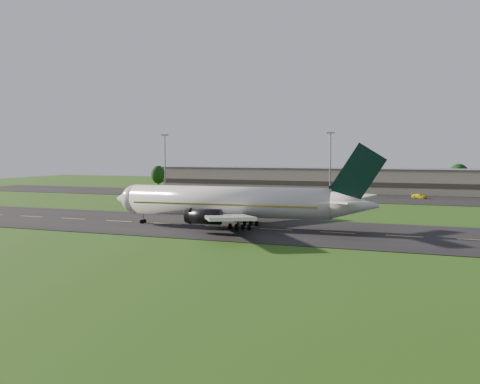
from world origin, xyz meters
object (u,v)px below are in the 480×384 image
(service_vehicle_b, at_px, (303,193))
(light_mast_west, at_px, (165,155))
(light_mast_centre, at_px, (330,156))
(service_vehicle_a, at_px, (237,194))
(service_vehicle_c, at_px, (324,196))
(airliner, at_px, (233,202))
(terminal, at_px, (343,181))
(service_vehicle_d, at_px, (419,196))

(service_vehicle_b, bearing_deg, light_mast_west, 59.66)
(light_mast_west, xyz_separation_m, light_mast_centre, (60.00, 0.00, 0.00))
(service_vehicle_a, xyz_separation_m, service_vehicle_c, (28.23, -0.05, -0.01))
(airliner, relative_size, service_vehicle_b, 12.31)
(terminal, distance_m, service_vehicle_b, 23.24)
(light_mast_centre, bearing_deg, service_vehicle_c, -86.32)
(service_vehicle_a, bearing_deg, light_mast_west, 123.50)
(airliner, distance_m, service_vehicle_b, 75.35)
(airliner, relative_size, light_mast_west, 2.52)
(service_vehicle_b, height_order, service_vehicle_d, service_vehicle_b)
(service_vehicle_a, bearing_deg, service_vehicle_b, -13.12)
(terminal, bearing_deg, service_vehicle_d, -36.73)
(airliner, relative_size, service_vehicle_a, 13.70)
(airliner, bearing_deg, service_vehicle_b, 90.69)
(service_vehicle_b, bearing_deg, light_mast_centre, -83.05)
(service_vehicle_b, height_order, service_vehicle_c, service_vehicle_b)
(light_mast_west, height_order, service_vehicle_a, light_mast_west)
(terminal, xyz_separation_m, service_vehicle_b, (-9.25, -21.07, -3.20))
(airliner, xyz_separation_m, terminal, (3.82, 96.13, -0.67))
(light_mast_centre, height_order, service_vehicle_a, light_mast_centre)
(light_mast_west, bearing_deg, service_vehicle_c, -11.91)
(terminal, height_order, service_vehicle_d, terminal)
(service_vehicle_b, distance_m, service_vehicle_d, 35.40)
(light_mast_centre, distance_m, service_vehicle_b, 15.11)
(airliner, bearing_deg, service_vehicle_a, 106.96)
(light_mast_centre, xyz_separation_m, service_vehicle_b, (-7.84, -4.89, -11.95))
(service_vehicle_d, bearing_deg, terminal, 84.79)
(light_mast_centre, bearing_deg, service_vehicle_b, -148.06)
(light_mast_west, bearing_deg, service_vehicle_b, -5.36)
(light_mast_west, relative_size, service_vehicle_c, 4.50)
(service_vehicle_a, relative_size, service_vehicle_c, 0.83)
(airliner, distance_m, service_vehicle_d, 82.37)
(terminal, distance_m, service_vehicle_d, 32.75)
(service_vehicle_d, bearing_deg, airliner, -169.82)
(light_mast_west, distance_m, light_mast_centre, 60.00)
(light_mast_centre, bearing_deg, light_mast_west, 180.00)
(service_vehicle_b, bearing_deg, service_vehicle_a, 86.98)
(light_mast_centre, bearing_deg, service_vehicle_d, -6.85)
(service_vehicle_c, bearing_deg, service_vehicle_d, 43.76)
(service_vehicle_a, bearing_deg, service_vehicle_c, -35.18)
(light_mast_centre, xyz_separation_m, service_vehicle_c, (0.82, -12.82, -12.01))
(terminal, bearing_deg, light_mast_west, -165.24)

